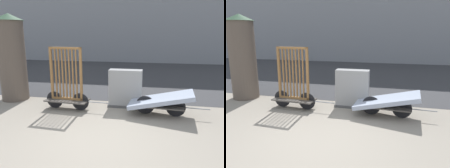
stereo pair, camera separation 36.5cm
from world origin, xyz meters
TOP-DOWN VIEW (x-y plane):
  - ground_plane at (0.00, 0.00)m, footprint 60.00×60.00m
  - road_strip at (0.00, 8.27)m, footprint 56.00×10.49m
  - bike_cart_with_bedframe at (-1.46, 1.99)m, footprint 2.12×0.67m
  - bike_cart_with_mattress at (1.47, 1.99)m, footprint 2.36×1.10m
  - utility_cabinet at (0.34, 2.57)m, footprint 1.14×0.43m
  - advertising_column at (-3.78, 2.68)m, footprint 1.06×1.06m

SIDE VIEW (x-z plane):
  - ground_plane at x=0.00m, z-range 0.00..0.00m
  - road_strip at x=0.00m, z-range 0.00..0.01m
  - bike_cart_with_mattress at x=1.47m, z-range 0.07..0.83m
  - utility_cabinet at x=0.34m, z-range -0.04..1.21m
  - bike_cart_with_bedframe at x=-1.46m, z-range -0.31..1.69m
  - advertising_column at x=-3.78m, z-range 0.03..3.10m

